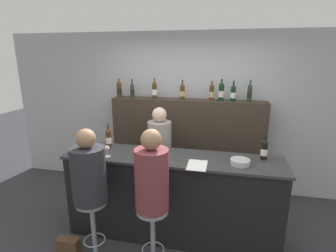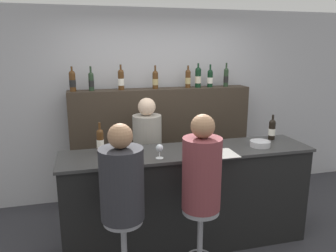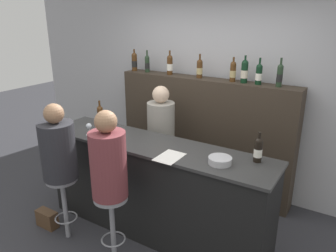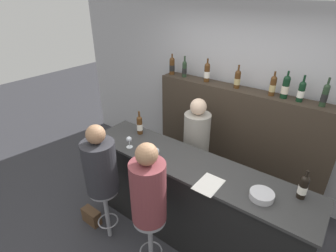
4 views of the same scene
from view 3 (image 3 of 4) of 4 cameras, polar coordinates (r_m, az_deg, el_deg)
The scene contains 24 objects.
ground_plane at distance 3.75m, azimuth -4.88°, elevation -19.75°, with size 16.00×16.00×0.00m, color #333338.
wall_back at distance 4.50m, azimuth 7.62°, elevation 5.44°, with size 6.40×0.05×2.60m.
bar_counter at distance 3.64m, azimuth -2.44°, elevation -10.88°, with size 2.59×0.60×1.07m.
back_bar_cabinet at distance 4.46m, azimuth 6.11°, elevation -1.65°, with size 2.42×0.28×1.56m.
wine_bottle_counter_0 at distance 4.00m, azimuth -11.72°, elevation 1.82°, with size 0.07×0.07×0.31m.
wine_bottle_counter_1 at distance 3.07m, azimuth 15.43°, elevation -3.99°, with size 0.08×0.08×0.29m.
wine_bottle_backbar_0 at distance 4.82m, azimuth -5.87°, elevation 11.10°, with size 0.08×0.08×0.31m.
wine_bottle_backbar_1 at distance 4.68m, azimuth -3.64°, elevation 10.82°, with size 0.07×0.07×0.30m.
wine_bottle_backbar_2 at distance 4.48m, azimuth 0.31°, elevation 10.63°, with size 0.08×0.08×0.32m.
wine_bottle_backbar_3 at distance 4.26m, azimuth 5.52°, elevation 9.95°, with size 0.08×0.08×0.30m.
wine_bottle_backbar_4 at distance 4.08m, azimuth 11.25°, elevation 9.32°, with size 0.07×0.07×0.30m.
wine_bottle_backbar_5 at distance 4.03m, azimuth 13.18°, elevation 9.27°, with size 0.08×0.08×0.33m.
wine_bottle_backbar_6 at distance 3.98m, azimuth 15.55°, elevation 8.72°, with size 0.07×0.07×0.31m.
wine_bottle_backbar_7 at distance 3.92m, azimuth 18.88°, elevation 8.38°, with size 0.07×0.07×0.32m.
wine_glass_0 at distance 3.71m, azimuth -13.61°, elevation -0.14°, with size 0.08×0.08×0.14m.
wine_glass_1 at distance 3.44m, azimuth -8.86°, elevation -1.34°, with size 0.07×0.07×0.14m.
metal_bowl at distance 2.99m, azimuth 9.05°, elevation -5.95°, with size 0.21×0.21×0.06m.
tasting_menu at distance 3.09m, azimuth 0.27°, elevation -5.41°, with size 0.21×0.30×0.00m.
bar_stool_left at distance 3.70m, azimuth -17.79°, elevation -10.94°, with size 0.32×0.32×0.73m.
guest_seated_left at distance 3.48m, azimuth -18.63°, elevation -3.60°, with size 0.35×0.35×0.79m.
bar_stool_right at distance 3.27m, azimuth -9.79°, elevation -14.52°, with size 0.32×0.32×0.73m.
guest_seated_right at distance 3.01m, azimuth -10.36°, elevation -5.99°, with size 0.33×0.33×0.83m.
bartender at distance 4.17m, azimuth -1.20°, elevation -4.16°, with size 0.34×0.34×1.53m.
handbag at distance 4.17m, azimuth -20.31°, elevation -14.91°, with size 0.26×0.12×0.20m.
Camera 3 is at (1.80, -2.30, 2.35)m, focal length 35.00 mm.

